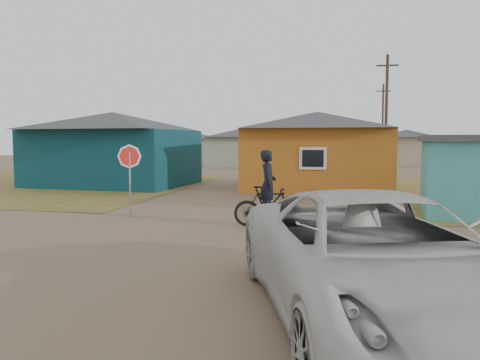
# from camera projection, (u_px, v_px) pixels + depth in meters

# --- Properties ---
(ground) EXTENTS (120.00, 120.00, 0.00)m
(ground) POSITION_uv_depth(u_px,v_px,m) (172.00, 246.00, 10.81)
(ground) COLOR brown
(grass_nw) EXTENTS (20.00, 18.00, 0.00)m
(grass_nw) POSITION_uv_depth(u_px,v_px,m) (21.00, 184.00, 26.48)
(grass_nw) COLOR olive
(grass_nw) RESTS_ON ground
(house_teal) EXTENTS (8.93, 7.08, 4.00)m
(house_teal) POSITION_uv_depth(u_px,v_px,m) (114.00, 148.00, 25.61)
(house_teal) COLOR #0B333C
(house_teal) RESTS_ON ground
(house_yellow) EXTENTS (7.72, 6.76, 3.90)m
(house_yellow) POSITION_uv_depth(u_px,v_px,m) (317.00, 149.00, 23.72)
(house_yellow) COLOR #B0601B
(house_yellow) RESTS_ON ground
(house_pale_west) EXTENTS (7.04, 6.15, 3.60)m
(house_pale_west) POSITION_uv_depth(u_px,v_px,m) (239.00, 147.00, 45.03)
(house_pale_west) COLOR gray
(house_pale_west) RESTS_ON ground
(house_beige_east) EXTENTS (6.95, 6.05, 3.60)m
(house_beige_east) POSITION_uv_depth(u_px,v_px,m) (406.00, 147.00, 47.41)
(house_beige_east) COLOR tan
(house_beige_east) RESTS_ON ground
(house_pale_north) EXTENTS (6.28, 5.81, 3.40)m
(house_pale_north) POSITION_uv_depth(u_px,v_px,m) (198.00, 147.00, 58.44)
(house_pale_north) COLOR gray
(house_pale_north) RESTS_ON ground
(utility_pole_near) EXTENTS (1.40, 0.20, 8.00)m
(utility_pole_near) POSITION_uv_depth(u_px,v_px,m) (386.00, 115.00, 30.46)
(utility_pole_near) COLOR #433328
(utility_pole_near) RESTS_ON ground
(utility_pole_far) EXTENTS (1.40, 0.20, 8.00)m
(utility_pole_far) POSITION_uv_depth(u_px,v_px,m) (383.00, 124.00, 45.81)
(utility_pole_far) COLOR #433328
(utility_pole_far) RESTS_ON ground
(stop_sign) EXTENTS (0.73, 0.27, 2.31)m
(stop_sign) POSITION_uv_depth(u_px,v_px,m) (130.00, 163.00, 14.76)
(stop_sign) COLOR gray
(stop_sign) RESTS_ON ground
(cyclist) EXTENTS (1.98, 0.83, 2.17)m
(cyclist) POSITION_uv_depth(u_px,v_px,m) (268.00, 199.00, 13.17)
(cyclist) COLOR black
(cyclist) RESTS_ON ground
(vehicle) EXTENTS (4.67, 6.79, 1.72)m
(vehicle) POSITION_uv_depth(u_px,v_px,m) (376.00, 259.00, 6.13)
(vehicle) COLOR silver
(vehicle) RESTS_ON ground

